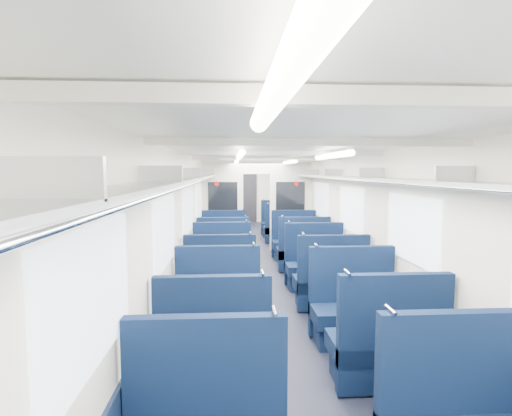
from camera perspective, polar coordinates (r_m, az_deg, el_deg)
floor at (r=7.59m, az=1.58°, el=-10.59°), size 2.80×18.00×0.01m
ceiling at (r=7.31m, az=1.63°, el=7.43°), size 2.80×18.00×0.01m
wall_left at (r=7.36m, az=-9.31°, el=-1.82°), size 0.02×18.00×2.35m
dado_left at (r=7.51m, az=-9.10°, el=-8.07°), size 0.03×17.90×0.70m
wall_right at (r=7.61m, az=12.17°, el=-1.64°), size 0.02×18.00×2.35m
dado_right at (r=7.75m, az=11.94°, el=-7.71°), size 0.03×17.90×0.70m
wall_far at (r=16.31m, az=-1.24°, el=2.11°), size 2.80×0.02×2.35m
luggage_rack_left at (r=7.29m, az=-7.94°, el=4.42°), size 0.36×17.40×0.18m
luggage_rack_right at (r=7.51m, az=10.91°, el=4.40°), size 0.36×17.40×0.18m
windows at (r=6.88m, az=1.95°, el=-0.19°), size 2.78×15.60×0.75m
ceiling_fittings at (r=7.04m, az=1.82°, el=7.01°), size 2.70×16.06×0.11m
end_door at (r=16.26m, az=-1.23°, el=1.48°), size 0.75×0.06×2.00m
bulkhead at (r=10.39m, az=0.09°, el=0.62°), size 2.80×0.10×2.35m
seat_8 at (r=4.04m, az=-6.00°, el=-19.86°), size 1.06×0.58×1.18m
seat_9 at (r=4.27m, az=18.17°, el=-18.63°), size 1.06×0.58×1.18m
seat_10 at (r=5.09m, az=-5.45°, el=-14.39°), size 1.06×0.58×1.18m
seat_11 at (r=5.18m, az=13.80°, el=-14.19°), size 1.06×0.58×1.18m
seat_12 at (r=6.21m, az=-5.09°, el=-10.75°), size 1.06×0.58×1.18m
seat_13 at (r=6.25m, az=10.55°, el=-10.71°), size 1.06×0.58×1.18m
seat_14 at (r=7.32m, az=-4.85°, el=-8.27°), size 1.06×0.58×1.18m
seat_15 at (r=7.29m, az=8.41°, el=-8.36°), size 1.06×0.58×1.18m
seat_16 at (r=8.34m, az=-4.69°, el=-6.58°), size 1.06×0.58×1.18m
seat_17 at (r=8.45m, az=6.70°, el=-6.44°), size 1.06×0.58×1.18m
seat_18 at (r=9.49m, az=-4.55°, el=-5.13°), size 1.06×0.58×1.18m
seat_19 at (r=9.54m, az=5.50°, el=-5.09°), size 1.06×0.58×1.18m
seat_20 at (r=11.61m, az=-4.37°, el=-3.22°), size 1.06×0.58×1.18m
seat_21 at (r=11.68m, az=3.81°, el=-3.17°), size 1.06×0.58×1.18m
seat_22 at (r=12.63m, az=-4.31°, el=-2.53°), size 1.06×0.58×1.18m
seat_23 at (r=12.83m, az=3.14°, el=-2.40°), size 1.06×0.58×1.18m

